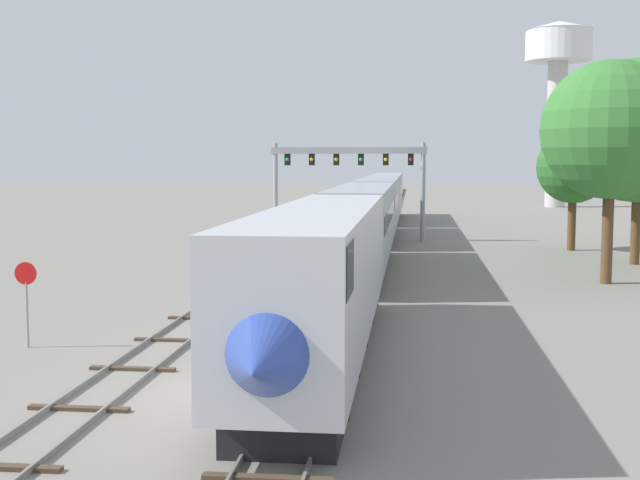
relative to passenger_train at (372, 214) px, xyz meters
name	(u,v)px	position (x,y,z in m)	size (l,w,h in m)	color
ground_plane	(233,393)	(-2.00, -34.82, -2.60)	(400.00, 400.00, 0.00)	gray
track_main	(385,223)	(0.00, 25.18, -2.54)	(2.60, 200.00, 0.16)	slate
track_near	(302,243)	(-5.50, 5.18, -2.54)	(2.60, 160.00, 0.16)	slate
passenger_train	(372,214)	(0.00, 0.00, 0.00)	(3.04, 82.51, 4.80)	silver
signal_gantry	(349,168)	(-2.25, 8.07, 3.03)	(12.10, 0.49, 7.61)	#999BA0
water_tower	(558,65)	(21.64, 57.89, 16.26)	(8.78, 8.78, 24.53)	beige
stop_sign	(26,292)	(-10.00, -30.25, -0.73)	(0.76, 0.08, 2.88)	gray
trackside_tree_left	(611,130)	(12.54, -13.17, 5.14)	(6.98, 6.98, 11.26)	brown
trackside_tree_mid	(639,131)	(16.05, -4.89, 5.38)	(8.58, 8.58, 12.29)	brown
trackside_tree_right	(573,167)	(13.72, 2.70, 3.15)	(5.04, 5.04, 8.31)	brown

